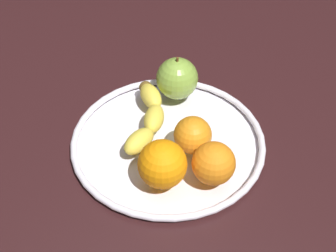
{
  "coord_description": "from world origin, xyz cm",
  "views": [
    {
      "loc": [
        -52.42,
        -30.93,
        63.77
      ],
      "look_at": [
        0.0,
        0.0,
        4.8
      ],
      "focal_mm": 52.89,
      "sensor_mm": 36.0,
      "label": 1
    }
  ],
  "objects_px": {
    "fruit_bowl": "(168,142)",
    "banana": "(148,116)",
    "apple": "(177,78)",
    "orange_back_right": "(214,163)",
    "orange_front_right": "(193,134)",
    "orange_back_left": "(162,164)"
  },
  "relations": [
    {
      "from": "fruit_bowl",
      "to": "banana",
      "type": "xyz_separation_m",
      "value": [
        0.01,
        0.05,
        0.03
      ]
    },
    {
      "from": "apple",
      "to": "orange_back_right",
      "type": "relative_size",
      "value": 1.24
    },
    {
      "from": "banana",
      "to": "orange_back_right",
      "type": "distance_m",
      "value": 0.17
    },
    {
      "from": "banana",
      "to": "orange_front_right",
      "type": "height_order",
      "value": "orange_front_right"
    },
    {
      "from": "fruit_bowl",
      "to": "orange_front_right",
      "type": "xyz_separation_m",
      "value": [
        0.0,
        -0.05,
        0.04
      ]
    },
    {
      "from": "banana",
      "to": "apple",
      "type": "distance_m",
      "value": 0.1
    },
    {
      "from": "fruit_bowl",
      "to": "orange_front_right",
      "type": "distance_m",
      "value": 0.06
    },
    {
      "from": "orange_front_right",
      "to": "orange_back_left",
      "type": "height_order",
      "value": "orange_back_left"
    },
    {
      "from": "fruit_bowl",
      "to": "orange_front_right",
      "type": "height_order",
      "value": "orange_front_right"
    },
    {
      "from": "banana",
      "to": "orange_back_left",
      "type": "bearing_deg",
      "value": -160.21
    },
    {
      "from": "fruit_bowl",
      "to": "orange_back_right",
      "type": "relative_size",
      "value": 4.86
    },
    {
      "from": "orange_front_right",
      "to": "apple",
      "type": "bearing_deg",
      "value": 40.77
    },
    {
      "from": "orange_back_left",
      "to": "banana",
      "type": "bearing_deg",
      "value": 41.99
    },
    {
      "from": "banana",
      "to": "apple",
      "type": "xyz_separation_m",
      "value": [
        0.1,
        -0.0,
        0.02
      ]
    },
    {
      "from": "orange_back_right",
      "to": "orange_back_left",
      "type": "distance_m",
      "value": 0.08
    },
    {
      "from": "orange_back_right",
      "to": "orange_back_left",
      "type": "relative_size",
      "value": 0.89
    },
    {
      "from": "apple",
      "to": "orange_back_left",
      "type": "bearing_deg",
      "value": -156.35
    },
    {
      "from": "banana",
      "to": "orange_back_left",
      "type": "xyz_separation_m",
      "value": [
        -0.1,
        -0.09,
        0.02
      ]
    },
    {
      "from": "fruit_bowl",
      "to": "orange_back_right",
      "type": "bearing_deg",
      "value": -110.92
    },
    {
      "from": "apple",
      "to": "orange_front_right",
      "type": "relative_size",
      "value": 1.35
    },
    {
      "from": "orange_front_right",
      "to": "banana",
      "type": "bearing_deg",
      "value": 83.08
    },
    {
      "from": "apple",
      "to": "orange_back_left",
      "type": "relative_size",
      "value": 1.1
    }
  ]
}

